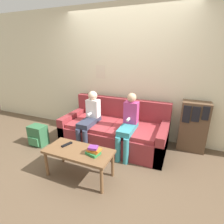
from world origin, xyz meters
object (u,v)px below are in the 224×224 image
object	(u,v)px
bookshelf	(193,126)
backpack	(38,135)
person_left	(90,117)
coffee_table	(79,154)
tv_remote	(67,144)
couch	(115,131)
person_right	(128,123)

from	to	relation	value
bookshelf	backpack	size ratio (longest dim) A/B	2.33
person_left	backpack	xyz separation A→B (m)	(-0.94, -0.40, -0.39)
coffee_table	person_left	bearing A→B (deg)	109.31
tv_remote	backpack	size ratio (longest dim) A/B	0.44
couch	coffee_table	world-z (taller)	couch
person_right	tv_remote	bearing A→B (deg)	-131.08
person_left	bookshelf	bearing A→B (deg)	17.70
tv_remote	backpack	xyz separation A→B (m)	(-1.00, 0.40, -0.24)
coffee_table	backpack	world-z (taller)	coffee_table
person_right	bookshelf	distance (m)	1.19
tv_remote	bookshelf	xyz separation A→B (m)	(1.74, 1.37, 0.03)
person_right	backpack	distance (m)	1.79
person_right	couch	bearing A→B (deg)	147.42
coffee_table	bookshelf	distance (m)	2.07
person_left	bookshelf	size ratio (longest dim) A/B	1.13
tv_remote	backpack	distance (m)	1.11
person_right	tv_remote	size ratio (longest dim) A/B	6.21
coffee_table	person_left	size ratio (longest dim) A/B	0.93
person_left	person_right	xyz separation A→B (m)	(0.76, 0.00, 0.01)
tv_remote	person_right	bearing A→B (deg)	68.81
couch	backpack	bearing A→B (deg)	-155.81
backpack	person_right	bearing A→B (deg)	13.22
bookshelf	backpack	world-z (taller)	bookshelf
couch	coffee_table	xyz separation A→B (m)	(-0.12, -1.07, 0.10)
person_left	bookshelf	distance (m)	1.89
person_left	tv_remote	world-z (taller)	person_left
tv_remote	bookshelf	size ratio (longest dim) A/B	0.19
couch	person_right	xyz separation A→B (m)	(0.33, -0.21, 0.32)
coffee_table	person_right	world-z (taller)	person_right
coffee_table	person_right	bearing A→B (deg)	61.92
couch	person_right	distance (m)	0.51
coffee_table	tv_remote	bearing A→B (deg)	166.65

